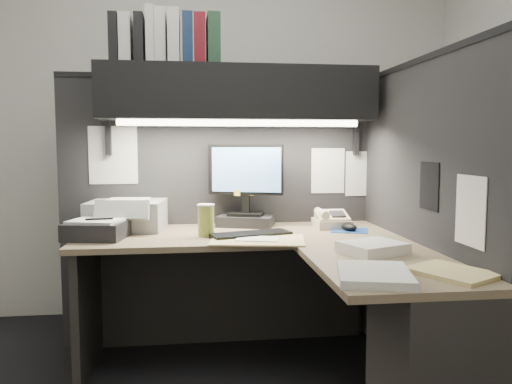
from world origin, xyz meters
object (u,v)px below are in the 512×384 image
Objects in this scene: keyboard at (251,234)px; notebook_stack at (96,230)px; desk at (320,316)px; monitor at (246,194)px; printer at (127,215)px; telephone at (332,221)px; coffee_cup at (206,221)px; overhead_shelf at (238,94)px.

notebook_stack reaches higher than keyboard.
monitor reaches higher than desk.
printer reaches higher than keyboard.
keyboard is 2.08× the size of telephone.
coffee_cup reaches higher than keyboard.
monitor is at bearing 71.91° from keyboard.
desk is 4.00× the size of keyboard.
monitor is at bearing 8.05° from printer.
coffee_cup is at bearing 154.67° from keyboard.
keyboard is 2.65× the size of coffee_cup.
coffee_cup is at bearing -0.09° from notebook_stack.
coffee_cup is 0.56m from notebook_stack.
printer is (-0.68, -0.02, -0.11)m from monitor.
monitor is 0.40m from coffee_cup.
coffee_cup reaches higher than desk.
overhead_shelf is at bearing 5.18° from printer.
desk is 0.95m from monitor.
notebook_stack is (-1.29, -0.19, 0.00)m from telephone.
keyboard is 0.80m from notebook_stack.
overhead_shelf is 0.58m from monitor.
telephone is 0.76m from coffee_cup.
printer is at bearing -159.48° from monitor.
monitor reaches higher than notebook_stack.
overhead_shelf reaches higher than desk.
desk is at bearing -109.48° from telephone.
keyboard is (0.04, -0.31, -0.76)m from overhead_shelf.
printer is at bearing 147.58° from coffee_cup.
notebook_stack is at bearing -140.83° from monitor.
monitor is 3.02× the size of coffee_cup.
coffee_cup is at bearing -165.66° from telephone.
overhead_shelf is 9.67× the size of coffee_cup.
overhead_shelf reaches higher than keyboard.
desk is 8.31× the size of telephone.
telephone is at bearing 5.21° from monitor.
coffee_cup is 0.39× the size of printer.
printer is at bearing 179.09° from overhead_shelf.
overhead_shelf reaches higher than monitor.
telephone is 1.28× the size of coffee_cup.
monitor is 1.18× the size of printer.
printer is at bearing 66.75° from notebook_stack.
overhead_shelf is 0.94m from printer.
overhead_shelf is 3.64× the size of keyboard.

